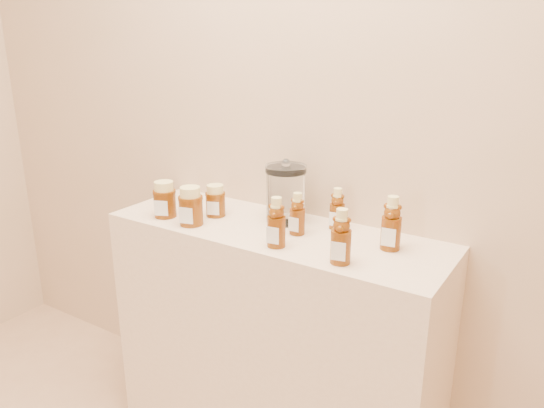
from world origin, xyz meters
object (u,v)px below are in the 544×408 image
Objects in this scene: bear_bottle_front_left at (276,219)px; glass_canister at (286,191)px; display_table at (274,343)px; honey_jar_left at (165,199)px; bear_bottle_back_left at (297,211)px.

glass_canister is at bearing 105.01° from bear_bottle_front_left.
bear_bottle_front_left is at bearing -54.90° from display_table.
display_table is 0.66m from honey_jar_left.
bear_bottle_back_left is 0.89× the size of bear_bottle_front_left.
display_table is 6.61× the size of bear_bottle_front_left.
glass_canister is (-0.10, 0.08, 0.03)m from bear_bottle_back_left.
bear_bottle_front_left is (-0.00, -0.13, 0.01)m from bear_bottle_back_left.
honey_jar_left is (-0.40, -0.10, 0.52)m from display_table.
bear_bottle_back_left reaches higher than honey_jar_left.
display_table is at bearing 179.76° from bear_bottle_back_left.
bear_bottle_back_left is at bearing 2.94° from display_table.
display_table is 7.46× the size of bear_bottle_back_left.
glass_canister reaches higher than bear_bottle_front_left.
bear_bottle_back_left is at bearing -40.98° from glass_canister.
display_table is 0.54m from bear_bottle_back_left.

